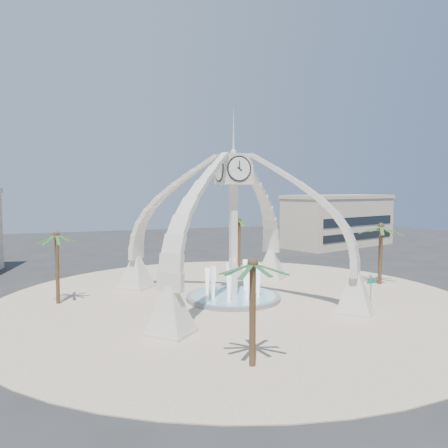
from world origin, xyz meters
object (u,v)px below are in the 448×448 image
object	(u,v)px
fountain	(233,297)
palm_east	(381,227)
street_sign	(371,284)
clock_tower	(233,224)
palm_west	(56,236)
palm_north	(239,221)
palm_south	(253,265)

from	to	relation	value
fountain	palm_east	xyz separation A→B (m)	(15.90, 0.77, 5.43)
fountain	street_sign	xyz separation A→B (m)	(10.10, -5.13, 1.38)
clock_tower	palm_west	bearing A→B (deg)	165.35
palm_west	palm_north	world-z (taller)	palm_north
fountain	palm_north	bearing A→B (deg)	66.10
street_sign	palm_south	bearing A→B (deg)	-150.40
clock_tower	palm_east	xyz separation A→B (m)	(15.90, 0.77, -0.77)
fountain	palm_east	size ratio (longest dim) A/B	1.22
street_sign	clock_tower	bearing A→B (deg)	152.33
palm_west	palm_south	size ratio (longest dim) A/B	1.03
palm_north	street_sign	xyz separation A→B (m)	(3.61, -19.76, -3.99)
palm_east	palm_south	xyz separation A→B (m)	(-20.10, -14.26, -0.31)
clock_tower	palm_south	bearing A→B (deg)	-107.27
palm_north	street_sign	distance (m)	20.48
fountain	palm_north	world-z (taller)	palm_north
palm_west	street_sign	bearing A→B (deg)	-20.04
clock_tower	palm_west	world-z (taller)	clock_tower
palm_north	palm_south	bearing A→B (deg)	-110.79
palm_south	street_sign	distance (m)	16.98
palm_east	palm_west	size ratio (longest dim) A/B	1.03
palm_east	palm_west	world-z (taller)	palm_east
fountain	palm_north	size ratio (longest dim) A/B	1.24
palm_east	palm_south	distance (m)	24.64
palm_east	street_sign	distance (m)	9.21
clock_tower	palm_west	size ratio (longest dim) A/B	2.82
palm_east	fountain	bearing A→B (deg)	-177.24
fountain	palm_north	xyz separation A→B (m)	(6.48, 14.64, 5.37)
clock_tower	street_sign	xyz separation A→B (m)	(10.10, -5.12, -4.83)
palm_east	clock_tower	bearing A→B (deg)	-177.24
palm_south	palm_north	bearing A→B (deg)	69.21
palm_east	palm_west	distance (m)	30.01
palm_east	palm_north	world-z (taller)	palm_east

